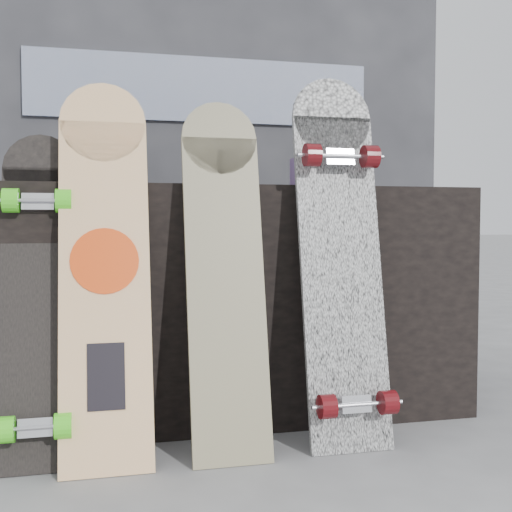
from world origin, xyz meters
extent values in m
plane|color=slate|center=(0.00, 0.00, 0.00)|extent=(60.00, 60.00, 0.00)
cube|color=black|center=(0.00, 0.50, 0.40)|extent=(1.60, 0.60, 0.80)
cube|color=#2E2E33|center=(0.00, 1.35, 1.10)|extent=(2.40, 0.20, 2.20)
cube|color=#0D1F4F|center=(0.00, 1.24, 1.30)|extent=(1.60, 0.02, 0.30)
cube|color=#4E3670|center=(-0.62, 0.58, 0.85)|extent=(0.18, 0.12, 0.10)
cube|color=#4E3670|center=(0.30, 0.51, 0.86)|extent=(0.14, 0.14, 0.12)
cube|color=#D1B78C|center=(0.01, 0.68, 0.83)|extent=(0.22, 0.10, 0.06)
cube|color=beige|center=(-0.46, 0.10, 0.49)|extent=(0.25, 0.29, 0.98)
cylinder|color=beige|center=(-0.46, 0.23, 0.98)|extent=(0.25, 0.08, 0.25)
cylinder|color=#FA460F|center=(-0.46, 0.11, 0.57)|extent=(0.19, 0.05, 0.19)
cube|color=black|center=(-0.46, 0.02, 0.26)|extent=(0.10, 0.05, 0.18)
cube|color=beige|center=(-0.11, 0.07, 0.47)|extent=(0.23, 0.23, 0.94)
cylinder|color=beige|center=(-0.11, 0.18, 0.94)|extent=(0.23, 0.07, 0.23)
cube|color=white|center=(0.25, 0.08, 0.51)|extent=(0.26, 0.22, 1.02)
cylinder|color=white|center=(0.25, 0.18, 1.01)|extent=(0.26, 0.07, 0.26)
cube|color=silver|center=(0.25, -0.04, 0.15)|extent=(0.09, 0.04, 0.05)
cylinder|color=#4F0B0F|center=(0.16, -0.05, 0.15)|extent=(0.04, 0.07, 0.07)
cylinder|color=#4F0B0F|center=(0.34, -0.05, 0.15)|extent=(0.05, 0.07, 0.07)
cube|color=silver|center=(0.25, 0.11, 0.88)|extent=(0.09, 0.04, 0.05)
cylinder|color=#4F0B0F|center=(0.16, 0.09, 0.88)|extent=(0.04, 0.07, 0.07)
cylinder|color=#4F0B0F|center=(0.34, 0.09, 0.88)|extent=(0.05, 0.07, 0.07)
cube|color=black|center=(-0.64, 0.15, 0.42)|extent=(0.21, 0.27, 0.85)
cylinder|color=black|center=(-0.64, 0.28, 0.84)|extent=(0.21, 0.08, 0.21)
cube|color=silver|center=(-0.64, 0.02, 0.13)|extent=(0.09, 0.04, 0.06)
cylinder|color=#4BE620|center=(-0.72, 0.00, 0.14)|extent=(0.04, 0.07, 0.07)
cylinder|color=#4BE620|center=(-0.57, 0.00, 0.14)|extent=(0.04, 0.07, 0.07)
cube|color=silver|center=(-0.64, 0.20, 0.74)|extent=(0.09, 0.04, 0.06)
cylinder|color=#4BE620|center=(-0.72, 0.18, 0.74)|extent=(0.04, 0.07, 0.07)
cylinder|color=#4BE620|center=(-0.57, 0.18, 0.74)|extent=(0.04, 0.07, 0.07)
camera|label=1|loc=(-0.46, -1.76, 0.68)|focal=45.00mm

